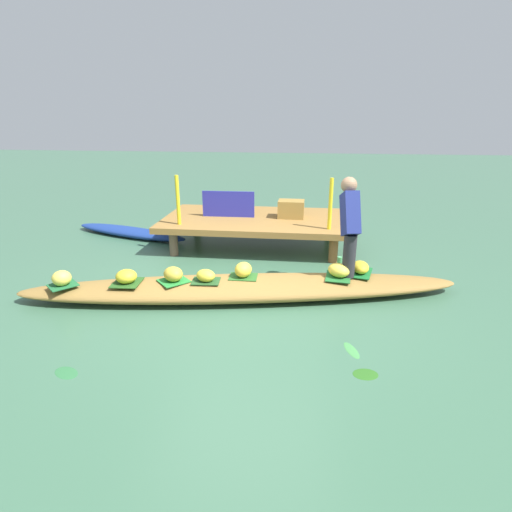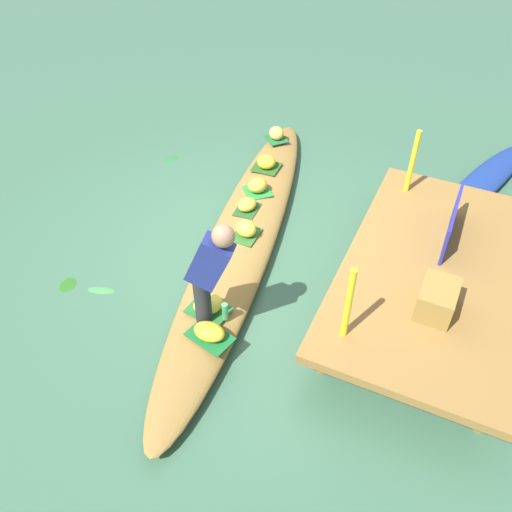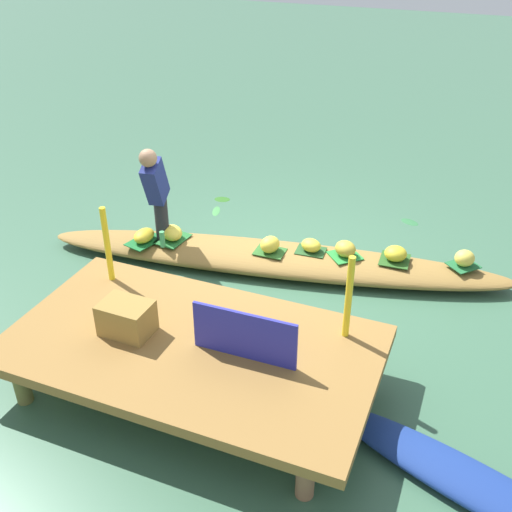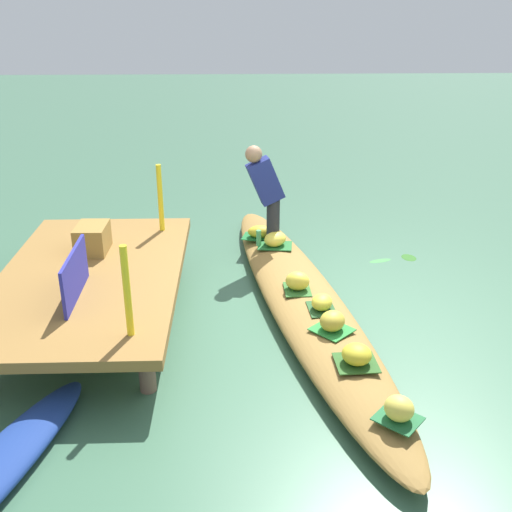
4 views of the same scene
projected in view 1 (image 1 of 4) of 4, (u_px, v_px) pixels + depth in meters
canal_water at (242, 297)px, 5.18m from camera, size 40.00×40.00×0.00m
dock_platform at (257, 221)px, 7.08m from camera, size 3.20×1.80×0.50m
vendor_boat at (242, 288)px, 5.14m from camera, size 5.56×1.76×0.24m
moored_boat at (130, 232)px, 7.71m from camera, size 2.49×1.18×0.16m
leaf_mat_0 at (360, 272)px, 5.30m from camera, size 0.37×0.49×0.01m
banana_bunch_0 at (360, 267)px, 5.27m from camera, size 0.21×0.31×0.15m
leaf_mat_1 at (127, 283)px, 4.98m from camera, size 0.35×0.37×0.01m
banana_bunch_1 at (126, 276)px, 4.95m from camera, size 0.33×0.33×0.17m
leaf_mat_2 at (338, 276)px, 5.17m from camera, size 0.35×0.44×0.01m
banana_bunch_2 at (339, 270)px, 5.14m from camera, size 0.37×0.37×0.17m
leaf_mat_3 at (243, 277)px, 5.16m from camera, size 0.35×0.28×0.01m
banana_bunch_3 at (243, 270)px, 5.13m from camera, size 0.26×0.29×0.19m
leaf_mat_4 at (206, 281)px, 5.03m from camera, size 0.36×0.28×0.01m
banana_bunch_4 at (206, 276)px, 5.00m from camera, size 0.30×0.27×0.15m
leaf_mat_5 at (63, 285)px, 4.91m from camera, size 0.41×0.41×0.01m
banana_bunch_5 at (62, 278)px, 4.88m from camera, size 0.30×0.30×0.19m
leaf_mat_6 at (174, 281)px, 5.03m from camera, size 0.45×0.45×0.01m
banana_bunch_6 at (173, 274)px, 5.00m from camera, size 0.34×0.33×0.18m
vendor_person at (350, 222)px, 5.04m from camera, size 0.26×0.48×1.22m
water_bottle at (339, 264)px, 5.32m from camera, size 0.06×0.06×0.20m
market_banner at (228, 204)px, 7.04m from camera, size 0.90×0.04×0.45m
railing_post_west at (178, 200)px, 6.50m from camera, size 0.06×0.06×0.79m
railing_post_east at (330, 204)px, 6.22m from camera, size 0.06×0.06×0.79m
produce_crate at (291, 209)px, 7.01m from camera, size 0.45×0.33×0.30m
drifting_plant_0 at (352, 350)px, 4.01m from camera, size 0.19×0.32×0.01m
drifting_plant_1 at (66, 373)px, 3.66m from camera, size 0.30×0.26×0.01m
drifting_plant_2 at (365, 374)px, 3.64m from camera, size 0.26×0.21×0.01m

